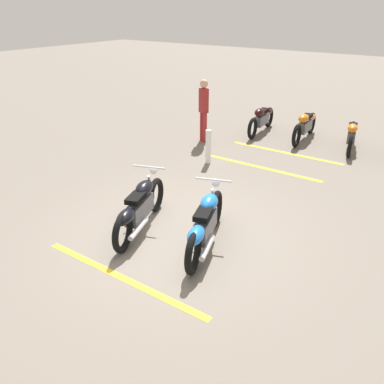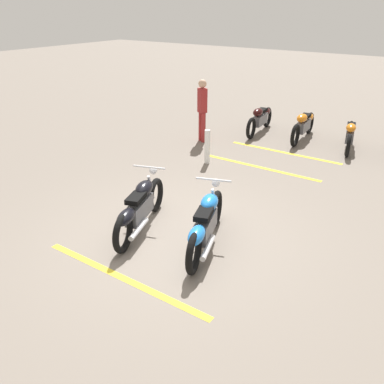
{
  "view_description": "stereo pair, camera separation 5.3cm",
  "coord_description": "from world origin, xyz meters",
  "px_view_note": "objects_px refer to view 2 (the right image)",
  "views": [
    {
      "loc": [
        -5.08,
        -4.03,
        3.8
      ],
      "look_at": [
        0.59,
        0.0,
        0.65
      ],
      "focal_mm": 39.55,
      "sensor_mm": 36.0,
      "label": 1
    },
    {
      "loc": [
        -5.11,
        -3.99,
        3.8
      ],
      "look_at": [
        0.59,
        0.0,
        0.65
      ],
      "focal_mm": 39.55,
      "sensor_mm": 36.0,
      "label": 2
    }
  ],
  "objects_px": {
    "motorcycle_bright_foreground": "(205,224)",
    "motorcycle_row_left": "(350,134)",
    "bystander_near_row": "(202,108)",
    "bollard_post": "(207,147)",
    "motorcycle_row_right": "(260,118)",
    "motorcycle_row_center": "(304,124)",
    "motorcycle_dark_foreground": "(139,207)"
  },
  "relations": [
    {
      "from": "motorcycle_bright_foreground",
      "to": "bollard_post",
      "type": "relative_size",
      "value": 2.45
    },
    {
      "from": "motorcycle_bright_foreground",
      "to": "motorcycle_row_left",
      "type": "bearing_deg",
      "value": -23.03
    },
    {
      "from": "motorcycle_row_center",
      "to": "motorcycle_bright_foreground",
      "type": "bearing_deg",
      "value": 2.4
    },
    {
      "from": "bystander_near_row",
      "to": "motorcycle_row_left",
      "type": "bearing_deg",
      "value": 145.27
    },
    {
      "from": "bystander_near_row",
      "to": "motorcycle_row_center",
      "type": "bearing_deg",
      "value": 158.32
    },
    {
      "from": "motorcycle_row_center",
      "to": "bollard_post",
      "type": "height_order",
      "value": "bollard_post"
    },
    {
      "from": "motorcycle_dark_foreground",
      "to": "bystander_near_row",
      "type": "bearing_deg",
      "value": 2.61
    },
    {
      "from": "motorcycle_row_right",
      "to": "motorcycle_row_center",
      "type": "bearing_deg",
      "value": 85.2
    },
    {
      "from": "motorcycle_row_left",
      "to": "bystander_near_row",
      "type": "height_order",
      "value": "bystander_near_row"
    },
    {
      "from": "motorcycle_bright_foreground",
      "to": "motorcycle_row_center",
      "type": "relative_size",
      "value": 0.97
    },
    {
      "from": "motorcycle_dark_foreground",
      "to": "motorcycle_row_right",
      "type": "relative_size",
      "value": 0.99
    },
    {
      "from": "motorcycle_bright_foreground",
      "to": "motorcycle_row_left",
      "type": "height_order",
      "value": "motorcycle_bright_foreground"
    },
    {
      "from": "motorcycle_row_center",
      "to": "bollard_post",
      "type": "distance_m",
      "value": 3.59
    },
    {
      "from": "bystander_near_row",
      "to": "bollard_post",
      "type": "xyz_separation_m",
      "value": [
        -1.47,
        -1.14,
        -0.57
      ]
    },
    {
      "from": "bystander_near_row",
      "to": "bollard_post",
      "type": "relative_size",
      "value": 2.07
    },
    {
      "from": "motorcycle_row_left",
      "to": "bollard_post",
      "type": "bearing_deg",
      "value": -52.84
    },
    {
      "from": "motorcycle_dark_foreground",
      "to": "motorcycle_row_left",
      "type": "xyz_separation_m",
      "value": [
        6.9,
        -1.7,
        -0.04
      ]
    },
    {
      "from": "bystander_near_row",
      "to": "motorcycle_row_right",
      "type": "bearing_deg",
      "value": -178.27
    },
    {
      "from": "motorcycle_dark_foreground",
      "to": "motorcycle_row_left",
      "type": "bearing_deg",
      "value": -33.22
    },
    {
      "from": "motorcycle_row_right",
      "to": "bollard_post",
      "type": "relative_size",
      "value": 2.47
    },
    {
      "from": "motorcycle_row_center",
      "to": "bystander_near_row",
      "type": "xyz_separation_m",
      "value": [
        -1.9,
        2.37,
        0.55
      ]
    },
    {
      "from": "motorcycle_row_left",
      "to": "motorcycle_row_center",
      "type": "relative_size",
      "value": 0.92
    },
    {
      "from": "motorcycle_bright_foreground",
      "to": "motorcycle_row_left",
      "type": "xyz_separation_m",
      "value": [
        6.73,
        -0.41,
        -0.04
      ]
    },
    {
      "from": "motorcycle_row_left",
      "to": "motorcycle_row_right",
      "type": "xyz_separation_m",
      "value": [
        0.03,
        2.78,
        0.02
      ]
    },
    {
      "from": "bollard_post",
      "to": "motorcycle_dark_foreground",
      "type": "bearing_deg",
      "value": -165.69
    },
    {
      "from": "motorcycle_row_left",
      "to": "motorcycle_row_center",
      "type": "height_order",
      "value": "motorcycle_row_center"
    },
    {
      "from": "motorcycle_bright_foreground",
      "to": "motorcycle_row_center",
      "type": "height_order",
      "value": "motorcycle_bright_foreground"
    },
    {
      "from": "motorcycle_row_center",
      "to": "bystander_near_row",
      "type": "bearing_deg",
      "value": -57.04
    },
    {
      "from": "motorcycle_bright_foreground",
      "to": "motorcycle_row_right",
      "type": "height_order",
      "value": "motorcycle_bright_foreground"
    },
    {
      "from": "motorcycle_dark_foreground",
      "to": "motorcycle_row_center",
      "type": "relative_size",
      "value": 0.98
    },
    {
      "from": "motorcycle_dark_foreground",
      "to": "bystander_near_row",
      "type": "height_order",
      "value": "bystander_near_row"
    },
    {
      "from": "motorcycle_row_right",
      "to": "bystander_near_row",
      "type": "relative_size",
      "value": 1.2
    }
  ]
}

